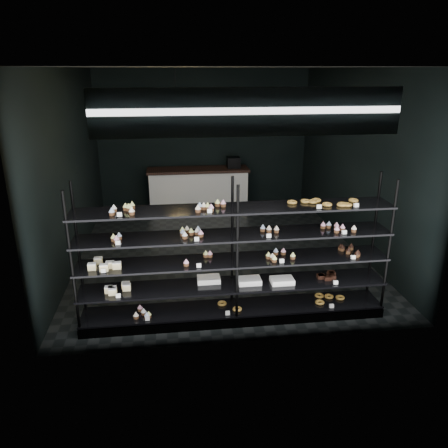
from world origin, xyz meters
name	(u,v)px	position (x,y,z in m)	size (l,w,h in m)	color
room	(218,164)	(0.00, 0.00, 1.60)	(5.01, 6.01, 3.20)	black
display_shelf	(232,276)	(-0.10, -2.45, 0.63)	(4.00, 0.50, 1.91)	black
signage	(250,112)	(0.00, -2.93, 2.75)	(3.30, 0.05, 0.50)	#0B0E3B
pendant_lamp	(176,121)	(-0.72, -0.93, 2.45)	(0.34, 0.34, 0.90)	black
service_counter	(199,188)	(-0.18, 2.50, 0.50)	(2.37, 0.65, 1.23)	silver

